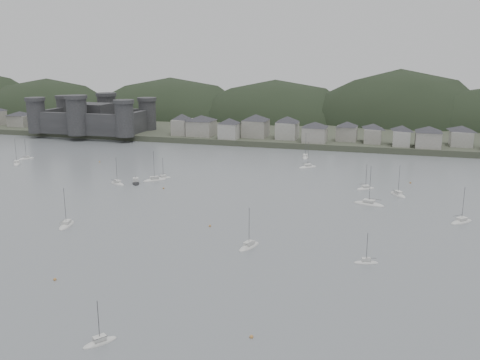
% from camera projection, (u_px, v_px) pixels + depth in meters
% --- Properties ---
extents(ground, '(900.00, 900.00, 0.00)m').
position_uv_depth(ground, '(138.00, 291.00, 108.03)').
color(ground, slate).
rests_on(ground, ground).
extents(far_shore_land, '(900.00, 250.00, 3.00)m').
position_uv_depth(far_shore_land, '(325.00, 118.00, 382.84)').
color(far_shore_land, '#383D2D').
rests_on(far_shore_land, ground).
extents(forested_ridge, '(851.55, 103.94, 102.57)m').
position_uv_depth(forested_ridge, '(326.00, 141.00, 360.65)').
color(forested_ridge, black).
rests_on(forested_ridge, ground).
extents(castle, '(66.00, 43.00, 20.00)m').
position_uv_depth(castle, '(93.00, 117.00, 305.94)').
color(castle, '#2F2F31').
rests_on(castle, far_shore_land).
extents(waterfront_town, '(451.48, 28.46, 12.92)m').
position_uv_depth(waterfront_town, '(398.00, 133.00, 263.19)').
color(waterfront_town, gray).
rests_on(waterfront_town, far_shore_land).
extents(sailboat_lead, '(8.54, 8.46, 12.44)m').
position_uv_depth(sailboat_lead, '(154.00, 180.00, 200.93)').
color(sailboat_lead, silver).
rests_on(sailboat_lead, ground).
extents(moored_fleet, '(265.60, 178.55, 13.69)m').
position_uv_depth(moored_fleet, '(195.00, 202.00, 171.99)').
color(moored_fleet, silver).
rests_on(moored_fleet, ground).
extents(motor_launch_far, '(5.58, 7.44, 3.71)m').
position_uv_depth(motor_launch_far, '(136.00, 183.00, 196.63)').
color(motor_launch_far, black).
rests_on(motor_launch_far, ground).
extents(mooring_buoys, '(175.29, 125.37, 0.70)m').
position_uv_depth(mooring_buoys, '(250.00, 213.00, 160.11)').
color(mooring_buoys, '#B67D3C').
rests_on(mooring_buoys, ground).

